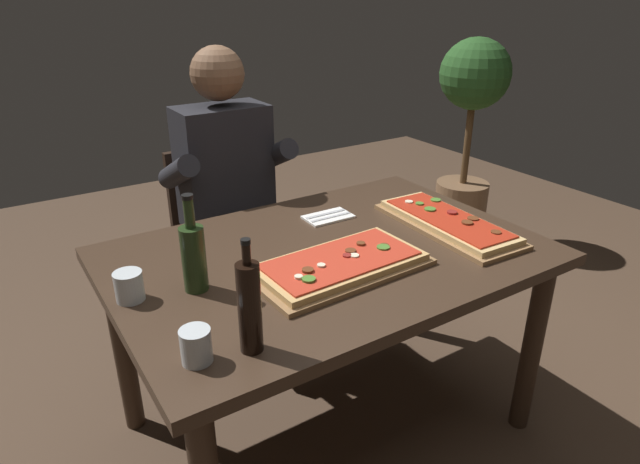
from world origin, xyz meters
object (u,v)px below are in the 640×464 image
dining_table (328,276)px  seated_diner (230,188)px  pizza_rectangular_front (340,265)px  potted_plant_corner (470,124)px  tumbler_near_camera (129,286)px  oil_bottle_amber (193,255)px  diner_chair (223,233)px  pizza_rectangular_left (447,223)px  tumbler_far_side (196,346)px  wine_bottle_dark (250,306)px

dining_table → seated_diner: seated_diner is taller
pizza_rectangular_front → potted_plant_corner: bearing=32.4°
seated_diner → tumbler_near_camera: bearing=-131.6°
oil_bottle_amber → diner_chair: size_ratio=0.33×
dining_table → pizza_rectangular_left: pizza_rectangular_left is taller
tumbler_near_camera → tumbler_far_side: bearing=-81.6°
pizza_rectangular_front → wine_bottle_dark: wine_bottle_dark is taller
wine_bottle_dark → potted_plant_corner: 2.56m
tumbler_far_side → diner_chair: 1.33m
potted_plant_corner → tumbler_near_camera: bearing=-158.1°
seated_diner → potted_plant_corner: (1.75, 0.26, 0.01)m
pizza_rectangular_left → tumbler_far_side: (-1.05, -0.24, 0.02)m
dining_table → tumbler_far_side: size_ratio=16.41×
dining_table → diner_chair: bearing=91.4°
dining_table → oil_bottle_amber: bearing=179.8°
pizza_rectangular_front → pizza_rectangular_left: 0.52m
tumbler_near_camera → diner_chair: 1.06m
wine_bottle_dark → tumbler_near_camera: 0.44m
tumbler_far_side → pizza_rectangular_front: bearing=19.1°
oil_bottle_amber → diner_chair: (0.44, 0.85, -0.36)m
dining_table → tumbler_far_side: (-0.58, -0.32, 0.14)m
tumbler_near_camera → wine_bottle_dark: bearing=-65.1°
diner_chair → tumbler_near_camera: bearing=-127.1°
dining_table → pizza_rectangular_front: size_ratio=2.50×
pizza_rectangular_left → tumbler_near_camera: (-1.10, 0.12, 0.02)m
oil_bottle_amber → seated_diner: 0.86m
wine_bottle_dark → tumbler_far_side: wine_bottle_dark is taller
wine_bottle_dark → tumbler_far_side: (-0.13, 0.03, -0.08)m
pizza_rectangular_left → diner_chair: 1.09m
oil_bottle_amber → pizza_rectangular_left: bearing=-4.7°
tumbler_near_camera → pizza_rectangular_front: bearing=-16.7°
potted_plant_corner → seated_diner: bearing=-171.6°
tumbler_far_side → pizza_rectangular_left: bearing=13.0°
dining_table → pizza_rectangular_front: pizza_rectangular_front is taller
wine_bottle_dark → oil_bottle_amber: 0.35m
wine_bottle_dark → tumbler_near_camera: size_ratio=3.44×
potted_plant_corner → oil_bottle_amber: bearing=-155.6°
tumbler_near_camera → diner_chair: size_ratio=0.10×
oil_bottle_amber → potted_plant_corner: 2.40m
pizza_rectangular_front → pizza_rectangular_left: size_ratio=0.96×
oil_bottle_amber → tumbler_far_side: oil_bottle_amber is taller
wine_bottle_dark → dining_table: bearing=37.4°
seated_diner → tumbler_far_side: bearing=-118.0°
tumbler_far_side → wine_bottle_dark: bearing=-12.7°
pizza_rectangular_front → dining_table: bearing=71.4°
pizza_rectangular_front → diner_chair: size_ratio=0.64×
wine_bottle_dark → diner_chair: (0.43, 1.20, -0.37)m
dining_table → pizza_rectangular_left: size_ratio=2.40×
dining_table → tumbler_far_side: tumbler_far_side is taller
pizza_rectangular_left → diner_chair: (-0.49, 0.93, -0.27)m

